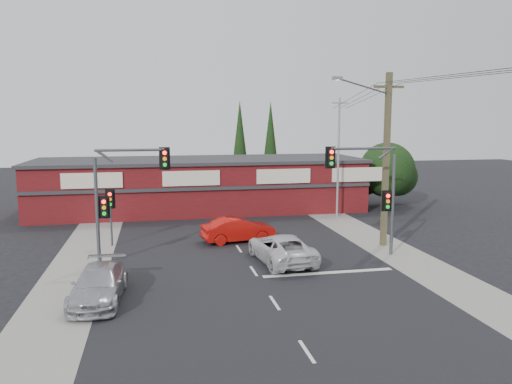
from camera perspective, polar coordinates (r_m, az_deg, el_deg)
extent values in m
plane|color=black|center=(25.18, -0.50, -8.71)|extent=(120.00, 120.00, 0.00)
cube|color=black|center=(29.93, -2.33, -5.96)|extent=(14.00, 70.00, 0.01)
cube|color=gray|center=(29.83, -18.78, -6.44)|extent=(3.00, 70.00, 0.02)
cube|color=gray|center=(32.33, 12.77, -5.08)|extent=(3.00, 70.00, 0.02)
cube|color=silver|center=(24.69, 8.28, -9.11)|extent=(6.50, 0.35, 0.01)
imported|color=silver|center=(26.10, 2.91, -6.43)|extent=(2.97, 5.52, 1.47)
imported|color=#AEB1B3|center=(21.62, -17.53, -10.05)|extent=(2.25, 4.90, 1.39)
imported|color=#B8100B|center=(30.41, -2.03, -4.31)|extent=(4.67, 2.31, 1.47)
cube|color=silver|center=(16.78, 5.82, -17.66)|extent=(0.12, 1.60, 0.01)
cube|color=silver|center=(20.65, 2.14, -12.53)|extent=(0.12, 1.60, 0.01)
cube|color=silver|center=(24.69, -0.27, -9.02)|extent=(0.12, 1.60, 0.01)
cube|color=silver|center=(28.83, -1.97, -6.49)|extent=(0.12, 1.60, 0.01)
cube|color=silver|center=(33.03, -3.23, -4.60)|extent=(0.12, 1.60, 0.01)
cube|color=silver|center=(37.26, -4.19, -3.13)|extent=(0.12, 1.60, 0.01)
cube|color=silver|center=(41.53, -4.96, -1.97)|extent=(0.12, 1.60, 0.01)
cube|color=silver|center=(45.81, -5.58, -1.02)|extent=(0.12, 1.60, 0.01)
cube|color=#521013|center=(41.16, -6.38, 0.72)|extent=(26.00, 8.00, 4.00)
cube|color=#2D2D30|center=(40.94, -6.43, 3.63)|extent=(26.40, 8.40, 0.25)
cube|color=beige|center=(37.11, -18.24, 1.25)|extent=(4.20, 0.12, 1.10)
cube|color=beige|center=(36.94, -7.39, 1.57)|extent=(4.20, 0.12, 1.10)
cube|color=beige|center=(38.07, 3.18, 1.82)|extent=(4.20, 0.12, 1.10)
cube|color=beige|center=(40.00, 11.53, 1.98)|extent=(4.20, 0.12, 1.10)
cube|color=#2D2D30|center=(37.07, -5.82, 0.37)|extent=(26.00, 0.15, 0.25)
cylinder|color=#2D2116|center=(43.58, 14.64, -0.54)|extent=(0.50, 0.50, 1.80)
sphere|color=black|center=(43.30, 14.75, 2.47)|extent=(4.60, 4.60, 4.60)
sphere|color=black|center=(44.93, 15.87, 1.73)|extent=(3.40, 3.40, 3.40)
sphere|color=black|center=(44.11, 12.39, 1.47)|extent=(2.80, 2.80, 2.80)
cylinder|color=#2D2116|center=(48.75, -1.83, 0.74)|extent=(0.24, 0.24, 2.00)
cone|color=black|center=(48.37, -1.85, 6.04)|extent=(1.80, 1.80, 7.50)
cylinder|color=#2D2116|center=(51.38, 1.65, 1.13)|extent=(0.24, 0.24, 2.00)
cone|color=black|center=(51.02, 1.67, 6.15)|extent=(1.80, 1.80, 7.50)
cylinder|color=#47494C|center=(26.22, -17.70, -2.24)|extent=(0.18, 0.18, 5.50)
cylinder|color=#47494C|center=(25.73, -14.22, 4.67)|extent=(3.40, 0.14, 0.14)
cylinder|color=#47494C|center=(25.83, -16.84, 3.91)|extent=(0.82, 0.14, 0.63)
cube|color=black|center=(25.73, -10.40, 3.78)|extent=(0.32, 0.22, 0.95)
cube|color=black|center=(25.80, -10.40, 3.79)|extent=(0.55, 0.04, 1.15)
cylinder|color=#FF0C07|center=(25.58, -10.41, 4.43)|extent=(0.20, 0.06, 0.20)
cylinder|color=orange|center=(25.60, -10.39, 3.76)|extent=(0.20, 0.06, 0.20)
cylinder|color=#0CE526|center=(25.63, -10.37, 3.09)|extent=(0.20, 0.06, 0.20)
cube|color=black|center=(26.15, -16.96, -1.68)|extent=(0.32, 0.22, 0.95)
cube|color=black|center=(26.21, -16.94, -1.65)|extent=(0.55, 0.04, 1.15)
cylinder|color=#FF0C07|center=(25.97, -17.01, -1.07)|extent=(0.20, 0.06, 0.20)
cylinder|color=orange|center=(26.02, -16.99, -1.73)|extent=(0.20, 0.06, 0.20)
cylinder|color=#0CE526|center=(26.07, -16.96, -2.38)|extent=(0.20, 0.06, 0.20)
cylinder|color=#47494C|center=(28.05, 15.35, -1.48)|extent=(0.18, 0.18, 5.50)
cylinder|color=#47494C|center=(26.95, 12.17, 4.88)|extent=(3.60, 0.14, 0.14)
cylinder|color=#47494C|center=(27.49, 14.56, 4.24)|extent=(0.82, 0.14, 0.63)
cube|color=black|center=(26.31, 8.54, 3.92)|extent=(0.32, 0.22, 0.95)
cube|color=black|center=(26.37, 8.48, 3.93)|extent=(0.55, 0.04, 1.15)
cylinder|color=#FF0C07|center=(26.17, 8.65, 4.55)|extent=(0.20, 0.06, 0.20)
cylinder|color=orange|center=(26.19, 8.63, 3.90)|extent=(0.20, 0.06, 0.20)
cylinder|color=#0CE526|center=(26.21, 8.62, 3.24)|extent=(0.20, 0.06, 0.20)
cube|color=black|center=(27.86, 14.73, -1.00)|extent=(0.32, 0.22, 0.95)
cube|color=black|center=(27.92, 14.67, -0.98)|extent=(0.55, 0.04, 1.15)
cylinder|color=#FF0C07|center=(27.70, 14.87, -0.43)|extent=(0.20, 0.06, 0.20)
cylinder|color=orange|center=(27.74, 14.85, -1.04)|extent=(0.20, 0.06, 0.20)
cylinder|color=#0CE526|center=(27.79, 14.82, -1.65)|extent=(0.20, 0.06, 0.20)
cylinder|color=#47494C|center=(30.34, -16.23, -3.20)|extent=(0.12, 0.12, 3.00)
cube|color=black|center=(30.11, -16.33, -0.77)|extent=(0.32, 0.22, 0.95)
cube|color=black|center=(30.18, -16.32, -0.75)|extent=(0.55, 0.04, 1.15)
cylinder|color=#FF0C07|center=(29.94, -16.37, -0.24)|extent=(0.20, 0.06, 0.20)
cylinder|color=orange|center=(29.99, -16.35, -0.81)|extent=(0.20, 0.06, 0.20)
cylinder|color=#0CE526|center=(30.03, -16.33, -1.38)|extent=(0.20, 0.06, 0.20)
cube|color=brown|center=(29.78, 14.65, 3.46)|extent=(0.30, 0.30, 10.00)
cube|color=brown|center=(29.75, 14.95, 11.55)|extent=(1.80, 0.14, 0.14)
cylinder|color=#47494C|center=(28.94, 12.18, 11.74)|extent=(3.23, 0.39, 0.89)
cube|color=slate|center=(28.24, 9.28, 12.72)|extent=(0.55, 0.25, 0.18)
cylinder|color=silver|center=(28.23, 9.27, 12.52)|extent=(0.28, 0.28, 0.05)
cylinder|color=gray|center=(38.26, 9.38, 3.86)|extent=(0.16, 0.16, 9.00)
cube|color=gray|center=(38.17, 9.52, 10.01)|extent=(1.20, 0.10, 0.10)
cylinder|color=black|center=(33.69, 10.94, 10.57)|extent=(0.73, 9.01, 1.22)
cylinder|color=black|center=(20.74, 25.35, 12.48)|extent=(0.32, 20.00, 0.52)
cylinder|color=black|center=(33.92, 11.89, 10.52)|extent=(0.52, 9.00, 1.22)
cylinder|color=black|center=(21.16, 26.91, 12.28)|extent=(0.32, 20.00, 0.52)
cylinder|color=black|center=(34.15, 12.82, 10.48)|extent=(0.31, 9.00, 1.22)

